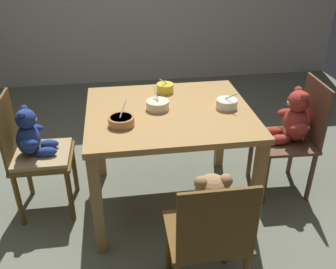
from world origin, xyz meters
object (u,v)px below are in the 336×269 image
(porridge_bowl_terracotta_near_left, at_px, (121,121))
(teddy_chair_near_right, at_px, (293,126))
(porridge_bowl_cream_center, at_px, (158,105))
(porridge_bowl_yellow_far_center, at_px, (165,88))
(porridge_bowl_white_near_right, at_px, (227,103))
(teddy_chair_near_left, at_px, (34,146))
(dining_table, at_px, (169,125))
(teddy_chair_near_front, at_px, (210,220))

(porridge_bowl_terracotta_near_left, bearing_deg, teddy_chair_near_right, 9.35)
(teddy_chair_near_right, distance_m, porridge_bowl_cream_center, 1.02)
(teddy_chair_near_right, height_order, porridge_bowl_yellow_far_center, same)
(porridge_bowl_white_near_right, bearing_deg, teddy_chair_near_left, 176.27)
(teddy_chair_near_right, height_order, porridge_bowl_terracotta_near_left, porridge_bowl_terracotta_near_left)
(porridge_bowl_white_near_right, bearing_deg, dining_table, 177.10)
(teddy_chair_near_front, relative_size, porridge_bowl_terracotta_near_left, 5.09)
(teddy_chair_near_left, distance_m, teddy_chair_near_right, 1.83)
(dining_table, xyz_separation_m, teddy_chair_near_right, (0.92, 0.04, -0.10))
(dining_table, distance_m, teddy_chair_near_left, 0.92)
(dining_table, distance_m, porridge_bowl_white_near_right, 0.41)
(porridge_bowl_terracotta_near_left, bearing_deg, porridge_bowl_yellow_far_center, 54.50)
(porridge_bowl_yellow_far_center, bearing_deg, teddy_chair_near_left, -165.49)
(dining_table, bearing_deg, teddy_chair_near_front, -84.89)
(porridge_bowl_terracotta_near_left, bearing_deg, dining_table, 27.18)
(dining_table, distance_m, porridge_bowl_terracotta_near_left, 0.38)
(teddy_chair_near_left, distance_m, porridge_bowl_cream_center, 0.88)
(porridge_bowl_cream_center, bearing_deg, teddy_chair_near_left, 177.61)
(porridge_bowl_yellow_far_center, xyz_separation_m, porridge_bowl_cream_center, (-0.09, -0.28, -0.00))
(teddy_chair_near_right, relative_size, porridge_bowl_white_near_right, 6.24)
(teddy_chair_near_front, height_order, porridge_bowl_terracotta_near_left, porridge_bowl_terracotta_near_left)
(porridge_bowl_yellow_far_center, bearing_deg, teddy_chair_near_front, -87.06)
(teddy_chair_near_right, distance_m, porridge_bowl_white_near_right, 0.59)
(teddy_chair_near_right, bearing_deg, teddy_chair_near_front, 48.47)
(porridge_bowl_white_near_right, bearing_deg, porridge_bowl_cream_center, 173.82)
(porridge_bowl_white_near_right, height_order, porridge_bowl_terracotta_near_left, porridge_bowl_terracotta_near_left)
(teddy_chair_near_front, relative_size, porridge_bowl_white_near_right, 5.92)
(teddy_chair_near_front, bearing_deg, porridge_bowl_white_near_right, -20.23)
(teddy_chair_near_front, bearing_deg, porridge_bowl_yellow_far_center, 3.24)
(porridge_bowl_cream_center, bearing_deg, porridge_bowl_white_near_right, -6.18)
(dining_table, xyz_separation_m, teddy_chair_near_left, (-0.91, 0.07, -0.13))
(dining_table, height_order, porridge_bowl_yellow_far_center, porridge_bowl_yellow_far_center)
(teddy_chair_near_front, distance_m, porridge_bowl_terracotta_near_left, 0.82)
(porridge_bowl_yellow_far_center, distance_m, porridge_bowl_terracotta_near_left, 0.58)
(porridge_bowl_yellow_far_center, height_order, porridge_bowl_cream_center, porridge_bowl_cream_center)
(teddy_chair_near_left, bearing_deg, porridge_bowl_yellow_far_center, 15.16)
(dining_table, relative_size, teddy_chair_near_front, 1.30)
(teddy_chair_near_right, bearing_deg, porridge_bowl_yellow_far_center, -14.12)
(teddy_chair_near_left, bearing_deg, porridge_bowl_cream_center, -1.75)
(porridge_bowl_cream_center, bearing_deg, porridge_bowl_terracotta_near_left, -141.83)
(teddy_chair_near_right, bearing_deg, porridge_bowl_white_near_right, 8.59)
(porridge_bowl_yellow_far_center, distance_m, porridge_bowl_cream_center, 0.29)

